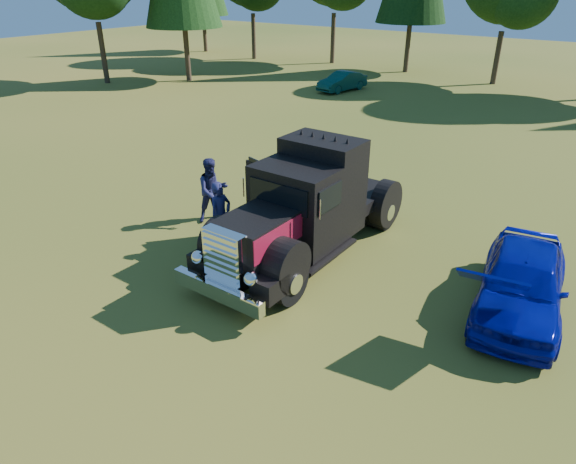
# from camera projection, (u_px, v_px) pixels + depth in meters

# --- Properties ---
(ground) EXTENTS (120.00, 120.00, 0.00)m
(ground) POSITION_uv_depth(u_px,v_px,m) (293.00, 293.00, 12.22)
(ground) COLOR #394C16
(ground) RESTS_ON ground
(diamond_t_truck) EXTENTS (3.34, 7.16, 3.00)m
(diamond_t_truck) POSITION_uv_depth(u_px,v_px,m) (303.00, 211.00, 13.37)
(diamond_t_truck) COLOR black
(diamond_t_truck) RESTS_ON ground
(hotrod_coupe) EXTENTS (2.45, 4.62, 1.89)m
(hotrod_coupe) POSITION_uv_depth(u_px,v_px,m) (522.00, 282.00, 11.25)
(hotrod_coupe) COLOR #062A95
(hotrod_coupe) RESTS_ON ground
(spectator_near) EXTENTS (0.51, 0.73, 1.90)m
(spectator_near) POSITION_uv_depth(u_px,v_px,m) (221.00, 216.00, 13.87)
(spectator_near) COLOR navy
(spectator_near) RESTS_ON ground
(spectator_far) EXTENTS (1.10, 1.19, 1.97)m
(spectator_far) POSITION_uv_depth(u_px,v_px,m) (213.00, 190.00, 15.44)
(spectator_far) COLOR navy
(spectator_far) RESTS_ON ground
(distant_teal_car) EXTENTS (1.93, 3.80, 1.20)m
(distant_teal_car) POSITION_uv_depth(u_px,v_px,m) (342.00, 81.00, 33.20)
(distant_teal_car) COLOR #0B4442
(distant_teal_car) RESTS_ON ground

